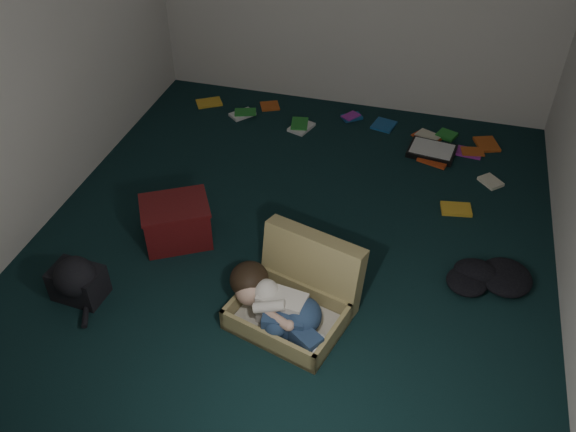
% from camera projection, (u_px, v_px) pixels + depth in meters
% --- Properties ---
extents(floor, '(4.50, 4.50, 0.00)m').
position_uv_depth(floor, '(293.00, 238.00, 4.84)').
color(floor, black).
rests_on(floor, ground).
extents(wall_front, '(4.50, 0.00, 4.50)m').
position_uv_depth(wall_front, '(142.00, 362.00, 2.35)').
color(wall_front, silver).
rests_on(wall_front, ground).
extents(wall_left, '(0.00, 4.50, 4.50)m').
position_uv_depth(wall_left, '(29.00, 56.00, 4.43)').
color(wall_left, silver).
rests_on(wall_left, ground).
extents(suitcase, '(0.90, 0.88, 0.54)m').
position_uv_depth(suitcase, '(298.00, 295.00, 4.16)').
color(suitcase, tan).
rests_on(suitcase, floor).
extents(person, '(0.75, 0.53, 0.33)m').
position_uv_depth(person, '(277.00, 305.00, 4.03)').
color(person, silver).
rests_on(person, suitcase).
extents(maroon_bin, '(0.65, 0.61, 0.35)m').
position_uv_depth(maroon_bin, '(176.00, 222.00, 4.72)').
color(maroon_bin, '#571113').
rests_on(maroon_bin, floor).
extents(backpack, '(0.47, 0.39, 0.27)m').
position_uv_depth(backpack, '(78.00, 282.00, 4.29)').
color(backpack, black).
rests_on(backpack, floor).
extents(clothing_pile, '(0.47, 0.39, 0.15)m').
position_uv_depth(clothing_pile, '(490.00, 278.00, 4.40)').
color(clothing_pile, black).
rests_on(clothing_pile, floor).
extents(paper_tray, '(0.47, 0.37, 0.06)m').
position_uv_depth(paper_tray, '(432.00, 151.00, 5.75)').
color(paper_tray, black).
rests_on(paper_tray, floor).
extents(book_scatter, '(3.13, 1.50, 0.02)m').
position_uv_depth(book_scatter, '(377.00, 138.00, 5.96)').
color(book_scatter, gold).
rests_on(book_scatter, floor).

